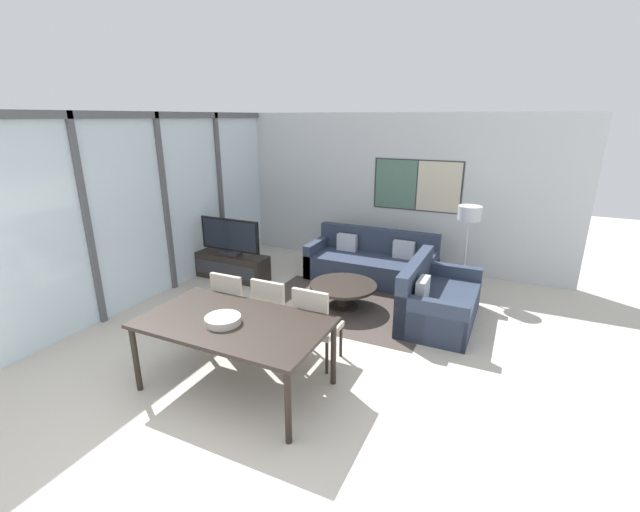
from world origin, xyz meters
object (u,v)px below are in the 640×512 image
at_px(tv_console, 232,266).
at_px(dining_chair_right, 315,323).
at_px(coffee_table, 343,290).
at_px(television, 230,237).
at_px(sofa_side, 434,302).
at_px(sofa_main, 372,264).
at_px(floor_lamp, 469,220).
at_px(fruit_bowl, 223,319).
at_px(dining_chair_left, 234,305).
at_px(dining_chair_centre, 274,312).
at_px(dining_table, 234,326).

height_order(tv_console, dining_chair_right, dining_chair_right).
height_order(tv_console, coffee_table, tv_console).
xyz_separation_m(television, sofa_side, (3.54, -0.12, -0.48)).
xyz_separation_m(sofa_main, floor_lamp, (1.52, 0.07, 0.93)).
height_order(tv_console, fruit_bowl, fruit_bowl).
bearing_deg(dining_chair_left, fruit_bowl, -58.99).
bearing_deg(fruit_bowl, television, 125.56).
xyz_separation_m(dining_chair_right, floor_lamp, (1.22, 2.97, 0.68)).
bearing_deg(coffee_table, dining_chair_right, -79.17).
distance_m(dining_chair_centre, fruit_bowl, 0.91).
relative_size(sofa_side, dining_chair_right, 1.64).
relative_size(tv_console, dining_chair_centre, 1.40).
relative_size(dining_chair_centre, floor_lamp, 0.68).
bearing_deg(television, sofa_main, 25.06).
bearing_deg(floor_lamp, dining_chair_right, -112.36).
bearing_deg(dining_chair_right, fruit_bowl, -126.64).
relative_size(television, floor_lamp, 0.82).
height_order(sofa_side, dining_chair_centre, dining_chair_centre).
xyz_separation_m(sofa_side, coffee_table, (-1.31, -0.16, 0.00)).
relative_size(dining_table, floor_lamp, 1.34).
height_order(coffee_table, fruit_bowl, fruit_bowl).
bearing_deg(floor_lamp, dining_table, -115.60).
distance_m(television, fruit_bowl, 3.30).
relative_size(dining_chair_left, floor_lamp, 0.68).
relative_size(television, sofa_side, 0.74).
relative_size(sofa_main, coffee_table, 2.18).
xyz_separation_m(tv_console, fruit_bowl, (1.92, -2.68, 0.59)).
bearing_deg(coffee_table, dining_chair_centre, -99.30).
xyz_separation_m(television, coffee_table, (2.23, -0.28, -0.48)).
bearing_deg(floor_lamp, fruit_bowl, -115.81).
height_order(sofa_side, dining_chair_right, dining_chair_right).
height_order(sofa_main, dining_chair_centre, dining_chair_centre).
bearing_deg(dining_chair_centre, fruit_bowl, -93.95).
height_order(sofa_main, dining_table, sofa_main).
bearing_deg(dining_chair_centre, sofa_main, 84.96).
distance_m(coffee_table, dining_table, 2.37).
xyz_separation_m(tv_console, dining_table, (1.98, -2.60, 0.48)).
height_order(dining_table, dining_chair_left, dining_chair_left).
bearing_deg(tv_console, dining_chair_left, -52.55).
xyz_separation_m(dining_chair_centre, fruit_bowl, (-0.06, -0.86, 0.28)).
height_order(dining_chair_right, floor_lamp, floor_lamp).
distance_m(television, dining_table, 3.26).
height_order(sofa_main, floor_lamp, floor_lamp).
xyz_separation_m(sofa_main, dining_chair_right, (0.30, -2.90, 0.25)).
height_order(tv_console, sofa_side, sofa_side).
height_order(television, dining_chair_centre, television).
height_order(dining_chair_left, dining_chair_centre, same).
bearing_deg(dining_chair_left, tv_console, 127.45).
xyz_separation_m(tv_console, coffee_table, (2.23, -0.28, 0.05)).
bearing_deg(sofa_main, sofa_side, -41.69).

